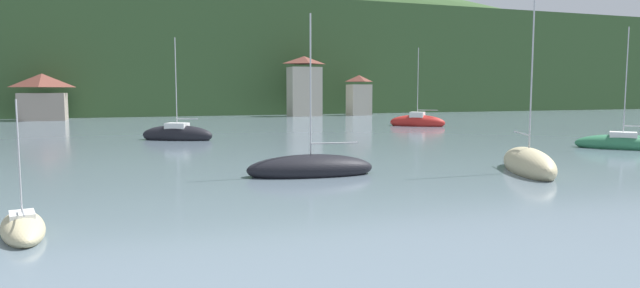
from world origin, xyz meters
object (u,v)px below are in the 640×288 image
sailboat_far_1 (417,122)px  sailboat_mid_11 (23,228)px  sailboat_mid_10 (311,169)px  sailboat_mid_3 (528,165)px  sailboat_far_8 (177,135)px  shore_building_westcentral (304,87)px  sailboat_mid_6 (623,144)px  shore_building_central (359,96)px  shore_building_west (43,97)px

sailboat_far_1 → sailboat_mid_11: (-38.19, -41.73, -0.29)m
sailboat_mid_10 → sailboat_mid_3: bearing=172.0°
sailboat_mid_3 → sailboat_far_8: (-16.49, 26.91, 0.05)m
shore_building_westcentral → sailboat_mid_11: bearing=-114.7°
sailboat_mid_3 → sailboat_mid_6: sailboat_mid_3 is taller
shore_building_central → sailboat_far_8: sailboat_far_8 is taller
sailboat_far_1 → sailboat_mid_3: bearing=110.6°
shore_building_westcentral → shore_building_central: 10.41m
sailboat_mid_3 → sailboat_mid_11: 24.79m
sailboat_far_1 → sailboat_mid_3: (-13.95, -36.49, -0.07)m
shore_building_west → sailboat_mid_10: bearing=-72.3°
sailboat_mid_3 → sailboat_mid_10: 12.14m
sailboat_far_8 → shore_building_westcentral: bearing=-92.8°
sailboat_mid_11 → sailboat_far_1: bearing=-53.5°
sailboat_mid_3 → sailboat_mid_10: bearing=-80.7°
sailboat_mid_3 → sailboat_mid_10: sailboat_mid_3 is taller
sailboat_mid_3 → sailboat_mid_6: bearing=139.7°
shore_building_central → sailboat_mid_11: 83.69m
shore_building_west → sailboat_far_1: size_ratio=0.68×
shore_building_westcentral → sailboat_mid_10: shore_building_westcentral is taller
sailboat_mid_6 → sailboat_mid_10: size_ratio=1.09×
sailboat_mid_11 → sailboat_far_8: bearing=-24.5°
sailboat_mid_11 → sailboat_mid_10: bearing=-67.3°
shore_building_westcentral → sailboat_mid_10: bearing=-107.9°
shore_building_westcentral → sailboat_far_1: (5.16, -30.01, -4.53)m
shore_building_westcentral → sailboat_mid_6: size_ratio=1.06×
sailboat_mid_6 → sailboat_far_8: 37.37m
sailboat_mid_3 → shore_building_westcentral: bearing=-163.5°
shore_building_west → sailboat_mid_6: bearing=-51.6°
sailboat_mid_3 → sailboat_far_8: sailboat_mid_3 is taller
sailboat_mid_3 → sailboat_far_8: size_ratio=1.10×
shore_building_westcentral → sailboat_mid_3: shore_building_westcentral is taller
sailboat_mid_3 → sailboat_mid_6: 17.06m
shore_building_west → sailboat_mid_11: 73.31m
shore_building_west → shore_building_central: 51.46m
shore_building_central → sailboat_mid_6: 59.11m
shore_building_westcentral → sailboat_mid_3: (-8.79, -66.50, -4.60)m
shore_building_west → sailboat_mid_6: size_ratio=0.72×
sailboat_mid_11 → sailboat_mid_3: bearing=-88.8°
sailboat_mid_6 → sailboat_mid_10: (-27.12, -4.30, -0.04)m
sailboat_far_1 → sailboat_mid_10: size_ratio=1.15×
shore_building_central → sailboat_far_1: bearing=-99.8°
sailboat_far_1 → sailboat_mid_10: 42.15m
sailboat_far_1 → sailboat_far_8: sailboat_far_1 is taller
sailboat_mid_10 → shore_building_westcentral: bearing=-101.2°
shore_building_central → sailboat_mid_3: size_ratio=0.67×
shore_building_west → sailboat_mid_3: sailboat_mid_3 is taller
sailboat_mid_11 → shore_building_westcentral: bearing=-35.7°
sailboat_far_8 → sailboat_mid_11: bearing=106.2°
shore_building_west → shore_building_westcentral: bearing=-1.5°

